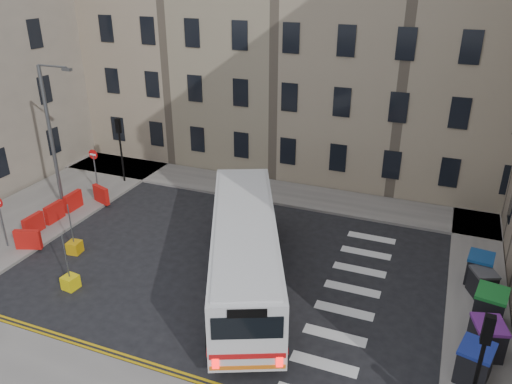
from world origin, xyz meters
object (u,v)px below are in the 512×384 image
Objects in this scene: bollard_chevron at (75,247)px; streetlamp at (51,137)px; wheelie_bin_a at (474,363)px; wheelie_bin_e at (479,269)px; bollard_yellow at (71,282)px; wheelie_bin_c at (489,307)px; wheelie_bin_d at (482,283)px; wheelie_bin_b at (487,338)px; bus at (244,248)px.

streetlamp is at bearing 136.96° from bollard_chevron.
wheelie_bin_a reaches higher than bollard_chevron.
bollard_yellow is at bearing -150.18° from wheelie_bin_e.
wheelie_bin_c is at bearing 13.53° from bollard_yellow.
streetlamp is 6.20× the size of wheelie_bin_d.
wheelie_bin_c is at bearing -5.20° from streetlamp.
bollard_chevron is at bearing 166.59° from wheelie_bin_d.
wheelie_bin_c is (0.13, 1.89, 0.05)m from wheelie_bin_b.
wheelie_bin_a is at bearing -5.60° from bollard_chevron.
bollard_yellow is at bearing 175.59° from wheelie_bin_d.
bus is 9.73m from wheelie_bin_b.
wheelie_bin_c is at bearing 94.96° from wheelie_bin_a.
wheelie_bin_d reaches higher than bollard_yellow.
bollard_yellow is (-6.87, -3.06, -1.51)m from bus.
streetlamp is 13.57× the size of bollard_chevron.
bollard_chevron is at bearing 126.84° from bollard_yellow.
bus reaches higher than wheelie_bin_e.
bus is at bearing 172.25° from wheelie_bin_d.
wheelie_bin_a is 0.99× the size of wheelie_bin_b.
streetlamp is 0.70× the size of bus.
wheelie_bin_b reaches higher than wheelie_bin_a.
bus reaches higher than wheelie_bin_c.
wheelie_bin_a is at bearing -117.62° from wheelie_bin_d.
wheelie_bin_a is 3.37m from wheelie_bin_c.
bus is 8.24× the size of wheelie_bin_a.
streetlamp is 6.27× the size of wheelie_bin_e.
wheelie_bin_b reaches higher than bollard_chevron.
bus is 9.85m from wheelie_bin_c.
bus is at bearing -13.32° from streetlamp.
bus is at bearing -151.19° from wheelie_bin_e.
wheelie_bin_b is 16.63m from bollard_yellow.
bus is (12.54, -2.97, -2.53)m from streetlamp.
wheelie_bin_a is 5.18m from wheelie_bin_d.
wheelie_bin_a is 16.11m from bollard_yellow.
wheelie_bin_c is 18.52m from bollard_chevron.
wheelie_bin_d is 17.43m from bollard_yellow.
streetlamp is 6.64m from bollard_chevron.
wheelie_bin_b is (9.63, -0.95, -1.00)m from bus.
wheelie_bin_d is at bearing 106.17° from wheelie_bin_c.
wheelie_bin_e is (9.42, 3.74, -1.00)m from bus.
bollard_chevron is (3.85, -3.60, -4.04)m from streetlamp.
wheelie_bin_d is 2.19× the size of bollard_chevron.
wheelie_bin_e is 17.66m from bollard_yellow.
wheelie_bin_b is 2.37× the size of bollard_yellow.
wheelie_bin_d is at bearing 19.60° from bollard_yellow.
wheelie_bin_c is (9.76, 0.94, -0.95)m from bus.
bollard_chevron is (-17.91, 1.75, -0.51)m from wheelie_bin_a.
wheelie_bin_b is 4.70m from wheelie_bin_e.
streetlamp is 22.79m from wheelie_bin_b.
wheelie_bin_e is at bearing 102.19° from wheelie_bin_a.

